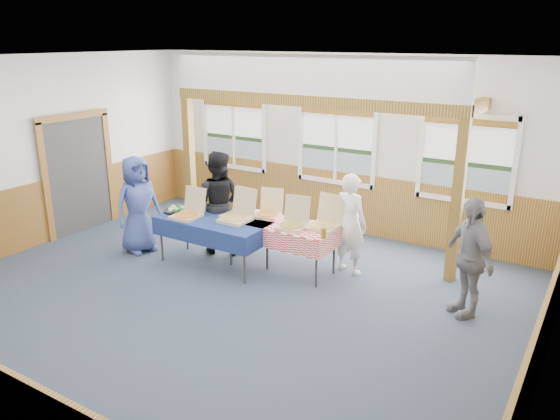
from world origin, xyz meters
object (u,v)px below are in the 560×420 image
object	(u,v)px
table_right	(281,227)
woman_white	(350,224)
table_left	(212,223)
man_blue	(138,204)
person_grey	(469,257)
woman_black	(218,202)

from	to	relation	value
table_right	woman_white	xyz separation A→B (m)	(0.92, 0.47, 0.08)
table_left	man_blue	world-z (taller)	man_blue
table_right	man_blue	distance (m)	2.50
table_left	man_blue	xyz separation A→B (m)	(-1.43, -0.17, 0.12)
table_left	person_grey	bearing A→B (deg)	17.19
woman_black	man_blue	size ratio (longest dim) A/B	1.05
woman_white	woman_black	bearing A→B (deg)	19.96
table_right	person_grey	size ratio (longest dim) A/B	1.10
person_grey	table_right	bearing A→B (deg)	-134.21
table_left	man_blue	distance (m)	1.44
table_left	woman_black	world-z (taller)	woman_black
person_grey	woman_white	bearing A→B (deg)	-147.90
man_blue	table_right	bearing A→B (deg)	-62.69
table_left	man_blue	size ratio (longest dim) A/B	1.17
table_right	woman_black	world-z (taller)	woman_black
man_blue	person_grey	size ratio (longest dim) A/B	1.04
table_right	woman_white	distance (m)	1.04
table_right	person_grey	world-z (taller)	person_grey
woman_black	person_grey	xyz separation A→B (m)	(4.07, -0.04, -0.07)
woman_white	table_left	bearing A→B (deg)	35.27
table_right	woman_white	bearing A→B (deg)	29.12
table_right	woman_black	xyz separation A→B (m)	(-1.29, 0.09, 0.16)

